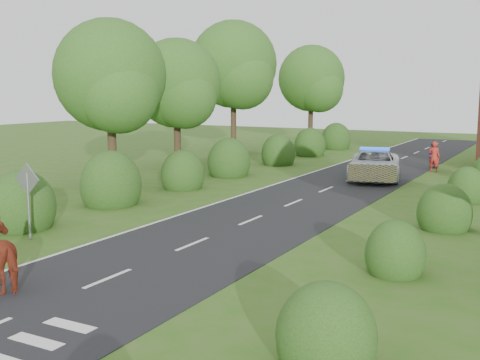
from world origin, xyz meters
The scene contains 14 objects.
ground centered at (0.00, 0.00, 0.00)m, with size 120.00×120.00×0.00m, color #2E6215.
road centered at (0.00, 15.00, 0.01)m, with size 6.00×70.00×0.02m, color black.
road_markings centered at (-1.60, 12.93, 0.03)m, with size 4.96×70.00×0.01m.
hedgerow_left centered at (-6.51, 11.69, 0.75)m, with size 2.75×50.41×3.00m.
hedgerow_right centered at (6.60, 11.21, 0.55)m, with size 2.10×45.78×2.10m.
tree_left_a centered at (-9.75, 11.86, 5.34)m, with size 5.74×5.60×8.38m.
tree_left_b centered at (-11.25, 19.86, 5.04)m, with size 5.74×5.60×8.07m.
tree_left_c centered at (-12.70, 29.83, 6.53)m, with size 6.97×6.80×10.22m.
tree_left_d centered at (-10.23, 39.85, 5.64)m, with size 6.15×6.00×8.89m.
road_sign centered at (-5.00, 2.00, 1.65)m, with size 1.06×0.08×2.53m.
cow centered at (-1.75, -1.68, 0.70)m, with size 1.04×1.97×1.40m, color maroon.
police_van centered at (1.05, 20.60, 0.80)m, with size 3.97×6.25×1.75m.
pedestrian_red centered at (3.34, 25.23, 0.92)m, with size 0.67×0.44×1.83m, color red.
pedestrian_purple centered at (2.93, 27.21, 0.81)m, with size 0.79×0.62×1.63m, color #50276A.
Camera 1 is at (10.16, -11.53, 4.85)m, focal length 45.00 mm.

